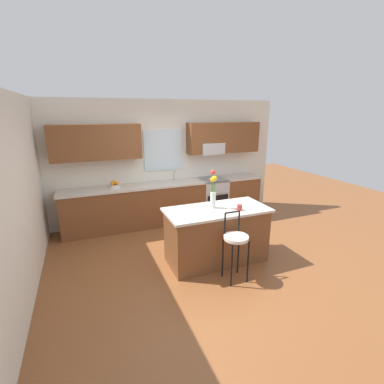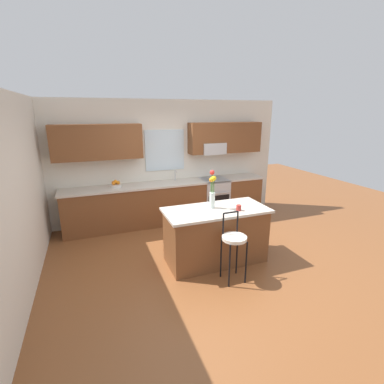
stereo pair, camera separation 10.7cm
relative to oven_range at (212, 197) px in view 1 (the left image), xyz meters
name	(u,v)px [view 1 (the left image)]	position (x,y,z in m)	size (l,w,h in m)	color
ground_plane	(197,255)	(-1.09, -1.68, -0.46)	(14.00, 14.00, 0.00)	brown
wall_left	(21,192)	(-3.65, -1.38, 0.89)	(0.12, 4.60, 2.70)	silver
back_wall_assembly	(165,154)	(-1.07, 0.31, 1.05)	(5.60, 0.50, 2.70)	silver
counter_run	(169,202)	(-1.09, 0.02, 0.01)	(4.56, 0.64, 0.92)	brown
sink_faucet	(174,175)	(-0.90, 0.17, 0.60)	(0.02, 0.13, 0.23)	#B7BABC
oven_range	(212,197)	(0.00, 0.00, 0.00)	(0.60, 0.64, 0.92)	#B7BABC
kitchen_island	(217,235)	(-0.86, -1.94, 0.00)	(1.69, 0.80, 0.92)	brown
bar_stool_near	(236,241)	(-0.86, -2.55, 0.18)	(0.36, 0.36, 1.04)	black
flower_vase	(213,190)	(-0.90, -1.86, 0.77)	(0.13, 0.14, 0.62)	silver
mug_ceramic	(240,207)	(-0.55, -2.12, 0.51)	(0.08, 0.08, 0.09)	#A52D28
fruit_bowl_oranges	(115,185)	(-2.24, 0.03, 0.51)	(0.24, 0.24, 0.16)	silver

